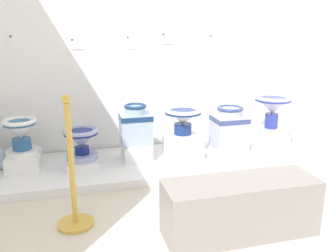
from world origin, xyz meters
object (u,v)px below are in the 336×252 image
at_px(antique_toilet_rightmost, 229,127).
at_px(antique_toilet_broad_patterned, 272,107).
at_px(info_placard_fifth, 214,40).
at_px(antique_toilet_pale_glazed, 81,140).
at_px(plinth_block_squat_floral, 182,147).
at_px(info_placard_first, 15,41).
at_px(stanchion_post_near_left, 73,191).
at_px(antique_toilet_leftmost, 136,125).
at_px(antique_toilet_squat_floral, 183,118).
at_px(plinth_block_leftmost, 136,151).
at_px(info_placard_second, 76,43).
at_px(plinth_block_pale_glazed, 83,162).
at_px(info_placard_fourth, 167,38).
at_px(plinth_block_broad_patterned, 270,140).
at_px(plinth_block_slender_white, 24,161).
at_px(info_placard_third, 130,42).
at_px(museum_bench, 240,207).
at_px(antique_toilet_slender_white, 21,133).
at_px(plinth_block_rightmost, 228,149).

relative_size(antique_toilet_rightmost, antique_toilet_broad_patterned, 1.09).
xyz_separation_m(antique_toilet_broad_patterned, info_placard_fifth, (-0.56, 0.44, 0.73)).
distance_m(antique_toilet_pale_glazed, plinth_block_squat_floral, 1.05).
height_order(info_placard_first, stanchion_post_near_left, info_placard_first).
relative_size(antique_toilet_leftmost, antique_toilet_squat_floral, 1.06).
xyz_separation_m(plinth_block_leftmost, info_placard_second, (-0.53, 0.43, 1.09)).
distance_m(plinth_block_pale_glazed, info_placard_fourth, 1.63).
xyz_separation_m(antique_toilet_leftmost, plinth_block_broad_patterned, (1.56, -0.02, -0.28)).
distance_m(plinth_block_slender_white, plinth_block_squat_floral, 1.60).
relative_size(plinth_block_broad_patterned, info_placard_fourth, 2.74).
relative_size(antique_toilet_pale_glazed, info_placard_third, 2.35).
relative_size(plinth_block_slender_white, antique_toilet_squat_floral, 0.96).
bearing_deg(antique_toilet_leftmost, museum_bench, -71.71).
distance_m(antique_toilet_slender_white, antique_toilet_broad_patterned, 2.67).
distance_m(plinth_block_pale_glazed, museum_bench, 1.74).
relative_size(plinth_block_slender_white, plinth_block_leftmost, 1.12).
relative_size(antique_toilet_squat_floral, info_placard_third, 2.68).
distance_m(plinth_block_leftmost, info_placard_second, 1.29).
distance_m(antique_toilet_slender_white, info_placard_second, 1.08).
relative_size(antique_toilet_broad_patterned, info_placard_third, 2.86).
height_order(antique_toilet_slender_white, plinth_block_broad_patterned, antique_toilet_slender_white).
height_order(plinth_block_broad_patterned, stanchion_post_near_left, stanchion_post_near_left).
xyz_separation_m(antique_toilet_squat_floral, info_placard_second, (-1.02, 0.49, 0.75)).
bearing_deg(info_placard_third, stanchion_post_near_left, -114.52).
distance_m(plinth_block_leftmost, plinth_block_rightmost, 1.03).
xyz_separation_m(antique_toilet_pale_glazed, plinth_block_broad_patterned, (2.11, 0.04, -0.18)).
xyz_separation_m(antique_toilet_squat_floral, stanchion_post_near_left, (-1.12, -0.98, -0.22)).
distance_m(antique_toilet_pale_glazed, info_placard_third, 1.19).
distance_m(antique_toilet_pale_glazed, info_placard_fourth, 1.46).
relative_size(info_placard_fifth, stanchion_post_near_left, 0.16).
xyz_separation_m(plinth_block_squat_floral, info_placard_fifth, (0.51, 0.49, 1.09)).
xyz_separation_m(plinth_block_slender_white, info_placard_third, (1.15, 0.39, 1.12)).
relative_size(antique_toilet_pale_glazed, plinth_block_rightmost, 0.96).
height_order(info_placard_first, info_placard_third, info_placard_first).
distance_m(antique_toilet_slender_white, plinth_block_leftmost, 1.14).
distance_m(plinth_block_pale_glazed, antique_toilet_leftmost, 0.65).
xyz_separation_m(antique_toilet_slender_white, info_placard_second, (0.58, 0.39, 0.82)).
bearing_deg(plinth_block_pale_glazed, plinth_block_rightmost, 0.30).
relative_size(plinth_block_rightmost, antique_toilet_broad_patterned, 0.85).
xyz_separation_m(plinth_block_squat_floral, info_placard_fourth, (-0.04, 0.49, 1.12)).
distance_m(antique_toilet_leftmost, info_placard_fifth, 1.36).
bearing_deg(plinth_block_pale_glazed, plinth_block_broad_patterned, 1.04).
distance_m(antique_toilet_slender_white, stanchion_post_near_left, 1.19).
xyz_separation_m(antique_toilet_pale_glazed, antique_toilet_broad_patterned, (2.11, 0.04, 0.20)).
bearing_deg(info_placard_first, antique_toilet_slender_white, -88.64).
bearing_deg(antique_toilet_rightmost, antique_toilet_slender_white, 177.93).
height_order(antique_toilet_leftmost, stanchion_post_near_left, stanchion_post_near_left).
bearing_deg(plinth_block_slender_white, antique_toilet_broad_patterned, -1.02).
bearing_deg(info_placard_third, plinth_block_squat_floral, -47.50).
xyz_separation_m(antique_toilet_pale_glazed, info_placard_second, (0.02, 0.48, 0.91)).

